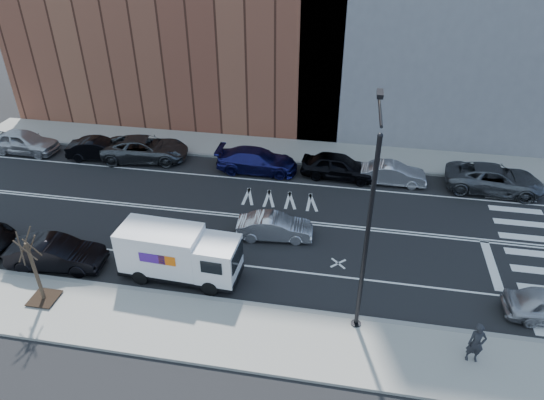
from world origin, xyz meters
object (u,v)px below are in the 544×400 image
(far_parked_a, at_px, (24,142))
(driving_sedan, at_px, (275,227))
(far_parked_b, at_px, (100,149))
(pedestrian, at_px, (476,343))
(fedex_van, at_px, (178,253))

(far_parked_a, xyz_separation_m, driving_sedan, (19.45, -7.00, -0.17))
(far_parked_b, height_order, driving_sedan, far_parked_b)
(pedestrian, bearing_deg, far_parked_b, 145.11)
(far_parked_b, relative_size, driving_sedan, 1.10)
(far_parked_a, relative_size, pedestrian, 2.65)
(far_parked_a, xyz_separation_m, far_parked_b, (5.79, 0.03, -0.10))
(fedex_van, height_order, pedestrian, fedex_van)
(pedestrian, bearing_deg, fedex_van, 163.97)
(far_parked_a, height_order, driving_sedan, far_parked_a)
(fedex_van, distance_m, far_parked_b, 14.68)
(driving_sedan, xyz_separation_m, pedestrian, (9.10, -6.83, 0.40))
(fedex_van, xyz_separation_m, driving_sedan, (3.93, 3.95, -0.72))
(fedex_van, relative_size, far_parked_a, 1.20)
(fedex_van, distance_m, pedestrian, 13.36)
(far_parked_b, bearing_deg, pedestrian, -128.60)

